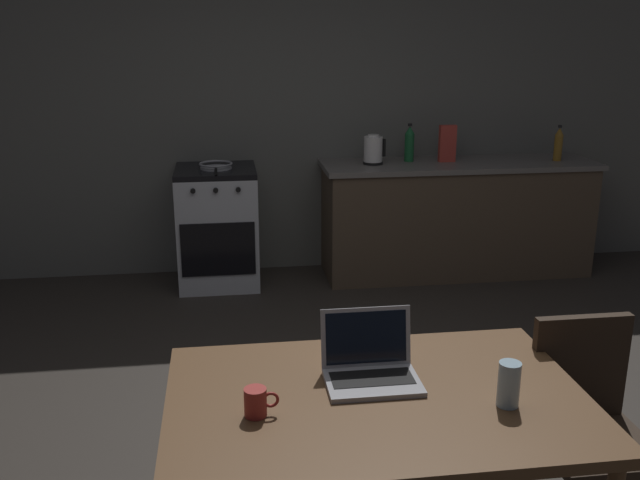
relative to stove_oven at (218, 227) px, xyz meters
name	(u,v)px	position (x,y,z in m)	size (l,w,h in m)	color
ground_plane	(340,434)	(0.58, -2.28, -0.45)	(12.00, 12.00, 0.00)	#2D2823
back_wall	(324,105)	(0.88, 0.35, 0.88)	(6.40, 0.10, 2.66)	#5A5B55
kitchen_counter	(456,217)	(1.90, 0.00, 0.00)	(2.16, 0.64, 0.91)	#4C3D2D
stove_oven	(218,227)	(0.00, 0.00, 0.00)	(0.60, 0.62, 0.91)	#B7BABF
dining_table	(377,413)	(0.54, -3.25, 0.23)	(1.39, 0.91, 0.75)	brown
chair	(588,419)	(1.39, -3.10, 0.05)	(0.40, 0.40, 0.88)	#2D2116
laptop	(370,367)	(0.53, -3.14, 0.35)	(0.32, 0.26, 0.23)	#99999E
electric_kettle	(373,150)	(1.21, 0.00, 0.56)	(0.17, 0.15, 0.23)	black
bottle	(558,144)	(2.68, -0.05, 0.59)	(0.07, 0.07, 0.28)	#8C601E
frying_pan	(216,166)	(0.01, -0.03, 0.48)	(0.25, 0.42, 0.05)	gray
coffee_mug	(256,402)	(0.13, -3.32, 0.35)	(0.11, 0.07, 0.09)	#9E2D28
drinking_glass	(509,384)	(0.94, -3.37, 0.37)	(0.07, 0.07, 0.15)	#99B7C6
cereal_box	(447,144)	(1.80, 0.02, 0.60)	(0.13, 0.05, 0.29)	#B2382D
bottle_b	(409,144)	(1.51, 0.08, 0.59)	(0.07, 0.07, 0.30)	#19592D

